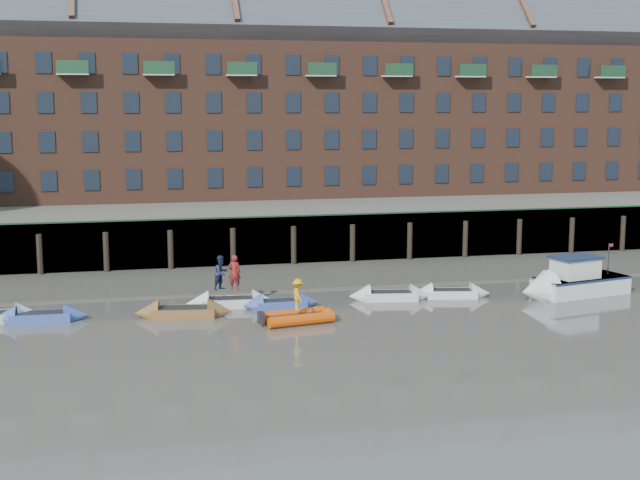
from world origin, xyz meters
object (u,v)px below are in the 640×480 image
object	(u,v)px
rowboat_2	(183,312)
rowboat_6	(451,293)
person_rower_b	(221,273)
rowboat_4	(281,304)
motor_launch	(565,284)
person_rib_crew	(298,295)
rowboat_3	(231,302)
rib_tender	(300,317)
person_rower_a	(234,272)
rowboat_5	(390,296)
rowboat_1	(41,317)

from	to	relation	value
rowboat_2	rowboat_6	distance (m)	14.83
person_rower_b	rowboat_4	bearing A→B (deg)	-58.36
motor_launch	person_rib_crew	xyz separation A→B (m)	(-15.62, -2.63, 0.68)
rowboat_3	rib_tender	distance (m)	5.03
person_rower_a	person_rower_b	bearing A→B (deg)	-1.84
rowboat_6	rowboat_5	bearing A→B (deg)	-170.99
rowboat_2	person_rower_b	xyz separation A→B (m)	(2.14, 1.86, 1.57)
rowboat_5	motor_launch	distance (m)	9.82
rowboat_2	rowboat_3	world-z (taller)	rowboat_2
person_rib_crew	rib_tender	bearing A→B (deg)	-65.29
rowboat_1	rib_tender	distance (m)	12.76
rowboat_4	rib_tender	distance (m)	3.31
rowboat_4	rowboat_6	bearing A→B (deg)	1.13
rowboat_2	rowboat_4	xyz separation A→B (m)	(5.13, 0.93, -0.04)
rowboat_4	person_rower_a	xyz separation A→B (m)	(-2.31, 0.90, 1.61)
rowboat_1	rib_tender	world-z (taller)	rowboat_1
rowboat_6	rib_tender	world-z (taller)	rowboat_6
person_rib_crew	person_rower_b	bearing A→B (deg)	33.24
person_rower_b	person_rower_a	bearing A→B (deg)	-44.08
rowboat_2	rib_tender	bearing A→B (deg)	-15.96
person_rower_a	rowboat_4	bearing A→B (deg)	159.93
rowboat_1	rowboat_2	bearing A→B (deg)	-3.59
rowboat_2	motor_launch	xyz separation A→B (m)	(21.01, 0.21, 0.47)
rowboat_1	person_rower_a	distance (m)	9.95
rowboat_6	rowboat_1	bearing A→B (deg)	-167.02
rowboat_5	rowboat_1	bearing A→B (deg)	-169.03
rowboat_6	person_rower_a	distance (m)	12.06
motor_launch	rowboat_3	bearing A→B (deg)	-18.28
rowboat_1	rowboat_2	world-z (taller)	rowboat_2
rowboat_6	person_rower_b	size ratio (longest dim) A/B	2.44
rowboat_4	rib_tender	world-z (taller)	rowboat_4
rowboat_5	person_rower_a	size ratio (longest dim) A/B	2.54
rowboat_4	person_rower_b	xyz separation A→B (m)	(-3.00, 0.93, 1.61)
rowboat_6	motor_launch	xyz separation A→B (m)	(6.25, -1.13, 0.49)
rowboat_5	motor_launch	bearing A→B (deg)	0.92
rowboat_2	person_rower_b	distance (m)	3.24
rowboat_3	rowboat_6	bearing A→B (deg)	1.78
rowboat_6	rib_tender	size ratio (longest dim) A/B	1.18
rowboat_3	person_rib_crew	distance (m)	5.15
rowboat_2	rowboat_5	xyz separation A→B (m)	(11.28, 1.47, -0.02)
rowboat_5	rib_tender	xyz separation A→B (m)	(-5.80, -3.84, 0.04)
rowboat_2	rowboat_3	distance (m)	3.13
rowboat_4	rowboat_5	bearing A→B (deg)	3.70
rowboat_4	rib_tender	bearing A→B (deg)	-85.28
rowboat_5	rowboat_6	size ratio (longest dim) A/B	1.04
rowboat_1	rowboat_4	xyz separation A→B (m)	(12.05, 0.31, -0.02)
rib_tender	rowboat_4	bearing A→B (deg)	85.23
rowboat_5	rib_tender	size ratio (longest dim) A/B	1.23
rowboat_1	rowboat_6	xyz separation A→B (m)	(21.68, 0.73, -0.01)
person_rower_a	person_rib_crew	world-z (taller)	person_rower_a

